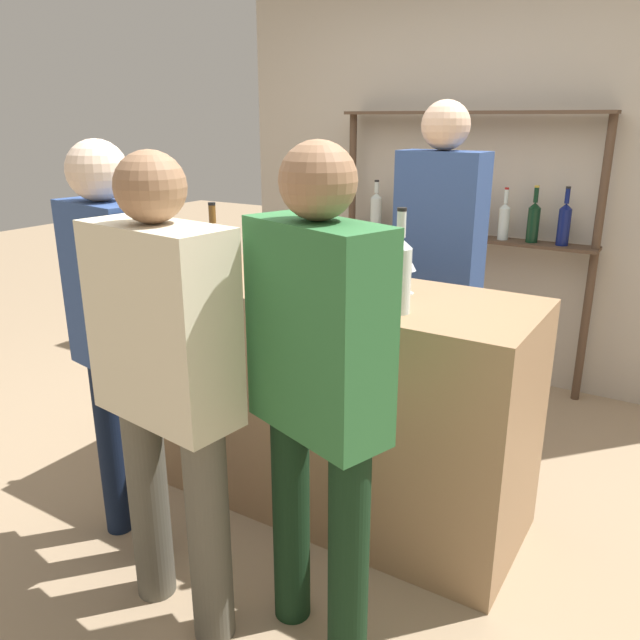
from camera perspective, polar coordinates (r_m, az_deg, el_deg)
ground_plane at (r=3.06m, az=-0.00°, el=-15.60°), size 16.00×16.00×0.00m
bar_counter at (r=2.81m, az=-0.00°, el=-6.92°), size 1.82×0.65×1.02m
back_wall at (r=4.32m, az=14.03°, el=13.59°), size 3.42×0.12×2.80m
back_shelf at (r=4.18m, az=12.89°, el=9.75°), size 1.68×0.18×1.73m
counter_bottle_0 at (r=3.01m, az=-13.85°, el=7.19°), size 0.09×0.09×0.36m
counter_bottle_1 at (r=2.90m, az=-9.68°, el=6.73°), size 0.08×0.08×0.32m
counter_bottle_2 at (r=2.25m, az=7.28°, el=4.29°), size 0.09×0.09×0.38m
wine_glass at (r=2.51m, az=7.96°, el=5.16°), size 0.08×0.08×0.17m
customer_center at (r=2.03m, az=-13.93°, el=-4.66°), size 0.52×0.28×1.61m
server_behind_counter at (r=3.20m, az=10.76°, el=6.25°), size 0.44×0.23×1.78m
customer_left at (r=2.45m, az=-18.38°, el=-0.11°), size 0.41×0.23×1.63m
customer_right at (r=1.85m, az=-0.17°, el=-5.40°), size 0.49×0.33×1.64m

